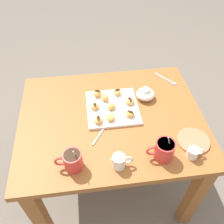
% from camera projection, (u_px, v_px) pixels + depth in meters
% --- Properties ---
extents(ground_plane, '(8.00, 8.00, 0.00)m').
position_uv_depth(ground_plane, '(112.00, 180.00, 1.83)').
color(ground_plane, '#665B51').
extents(dining_table, '(1.00, 0.79, 0.71)m').
position_uv_depth(dining_table, '(111.00, 132.00, 1.41)').
color(dining_table, '#935628').
rests_on(dining_table, ground_plane).
extents(pastry_plate_square, '(0.28, 0.28, 0.02)m').
position_uv_depth(pastry_plate_square, '(112.00, 108.00, 1.35)').
color(pastry_plate_square, white).
rests_on(pastry_plate_square, dining_table).
extents(coffee_mug_red_left, '(0.13, 0.09, 0.15)m').
position_uv_depth(coffee_mug_red_left, '(164.00, 150.00, 1.10)').
color(coffee_mug_red_left, red).
rests_on(coffee_mug_red_left, dining_table).
extents(coffee_mug_red_right, '(0.13, 0.09, 0.15)m').
position_uv_depth(coffee_mug_red_right, '(72.00, 160.00, 1.07)').
color(coffee_mug_red_right, red).
rests_on(coffee_mug_red_right, dining_table).
extents(cream_pitcher_white, '(0.10, 0.06, 0.07)m').
position_uv_depth(cream_pitcher_white, '(119.00, 161.00, 1.08)').
color(cream_pitcher_white, white).
rests_on(cream_pitcher_white, dining_table).
extents(ice_cream_bowl, '(0.11, 0.11, 0.08)m').
position_uv_depth(ice_cream_bowl, '(146.00, 94.00, 1.39)').
color(ice_cream_bowl, white).
rests_on(ice_cream_bowl, dining_table).
extents(chocolate_sauce_pitcher, '(0.09, 0.05, 0.06)m').
position_uv_depth(chocolate_sauce_pitcher, '(193.00, 153.00, 1.12)').
color(chocolate_sauce_pitcher, white).
rests_on(chocolate_sauce_pitcher, dining_table).
extents(saucer_coral_left, '(0.16, 0.16, 0.01)m').
position_uv_depth(saucer_coral_left, '(193.00, 141.00, 1.20)').
color(saucer_coral_left, '#E5704C').
rests_on(saucer_coral_left, dining_table).
extents(loose_spoon_near_saucer, '(0.10, 0.14, 0.01)m').
position_uv_depth(loose_spoon_near_saucer, '(103.00, 130.00, 1.24)').
color(loose_spoon_near_saucer, silver).
rests_on(loose_spoon_near_saucer, dining_table).
extents(loose_spoon_by_plate, '(0.11, 0.13, 0.01)m').
position_uv_depth(loose_spoon_by_plate, '(168.00, 80.00, 1.52)').
color(loose_spoon_by_plate, silver).
rests_on(loose_spoon_by_plate, dining_table).
extents(beignet_0, '(0.06, 0.06, 0.03)m').
position_uv_depth(beignet_0, '(98.00, 120.00, 1.26)').
color(beignet_0, '#DBA351').
rests_on(beignet_0, pastry_plate_square).
extents(chocolate_drizzle_0, '(0.02, 0.04, 0.00)m').
position_uv_depth(chocolate_drizzle_0, '(98.00, 118.00, 1.24)').
color(chocolate_drizzle_0, '#381E11').
rests_on(chocolate_drizzle_0, beignet_0).
extents(beignet_1, '(0.05, 0.06, 0.03)m').
position_uv_depth(beignet_1, '(117.00, 92.00, 1.40)').
color(beignet_1, '#DBA351').
rests_on(beignet_1, pastry_plate_square).
extents(chocolate_drizzle_1, '(0.03, 0.02, 0.00)m').
position_uv_depth(chocolate_drizzle_1, '(117.00, 90.00, 1.39)').
color(chocolate_drizzle_1, '#381E11').
rests_on(chocolate_drizzle_1, beignet_1).
extents(beignet_2, '(0.06, 0.06, 0.04)m').
position_uv_depth(beignet_2, '(111.00, 106.00, 1.32)').
color(beignet_2, '#DBA351').
rests_on(beignet_2, pastry_plate_square).
extents(beignet_3, '(0.04, 0.05, 0.04)m').
position_uv_depth(beignet_3, '(105.00, 97.00, 1.37)').
color(beignet_3, '#DBA351').
rests_on(beignet_3, pastry_plate_square).
extents(beignet_4, '(0.06, 0.05, 0.03)m').
position_uv_depth(beignet_4, '(95.00, 107.00, 1.32)').
color(beignet_4, '#DBA351').
rests_on(beignet_4, pastry_plate_square).
extents(chocolate_drizzle_4, '(0.02, 0.03, 0.00)m').
position_uv_depth(chocolate_drizzle_4, '(95.00, 104.00, 1.31)').
color(chocolate_drizzle_4, '#381E11').
rests_on(chocolate_drizzle_4, beignet_4).
extents(beignet_5, '(0.05, 0.06, 0.03)m').
position_uv_depth(beignet_5, '(111.00, 117.00, 1.27)').
color(beignet_5, '#DBA351').
rests_on(beignet_5, pastry_plate_square).
extents(beignet_6, '(0.06, 0.06, 0.03)m').
position_uv_depth(beignet_6, '(130.00, 114.00, 1.28)').
color(beignet_6, '#DBA351').
rests_on(beignet_6, pastry_plate_square).
extents(chocolate_drizzle_6, '(0.04, 0.03, 0.00)m').
position_uv_depth(chocolate_drizzle_6, '(130.00, 112.00, 1.27)').
color(chocolate_drizzle_6, '#381E11').
rests_on(chocolate_drizzle_6, beignet_6).
extents(beignet_7, '(0.07, 0.07, 0.03)m').
position_uv_depth(beignet_7, '(130.00, 101.00, 1.35)').
color(beignet_7, '#DBA351').
rests_on(beignet_7, pastry_plate_square).
extents(chocolate_drizzle_7, '(0.02, 0.04, 0.00)m').
position_uv_depth(chocolate_drizzle_7, '(130.00, 99.00, 1.34)').
color(chocolate_drizzle_7, '#381E11').
rests_on(chocolate_drizzle_7, beignet_7).
extents(beignet_8, '(0.07, 0.07, 0.04)m').
position_uv_depth(beignet_8, '(97.00, 93.00, 1.39)').
color(beignet_8, '#DBA351').
rests_on(beignet_8, pastry_plate_square).
extents(chocolate_drizzle_8, '(0.03, 0.02, 0.00)m').
position_uv_depth(chocolate_drizzle_8, '(97.00, 91.00, 1.38)').
color(chocolate_drizzle_8, '#381E11').
rests_on(chocolate_drizzle_8, beignet_8).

